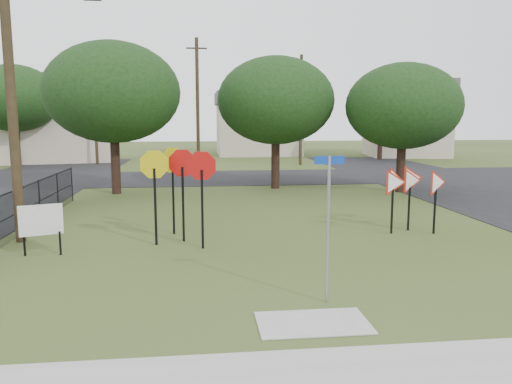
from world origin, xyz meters
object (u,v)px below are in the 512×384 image
stop_sign_cluster (178,174)px  yield_sign_cluster (408,183)px  street_name_sign (328,220)px  info_board (41,222)px

stop_sign_cluster → yield_sign_cluster: stop_sign_cluster is taller
street_name_sign → stop_sign_cluster: size_ratio=1.06×
info_board → yield_sign_cluster: bearing=9.5°
stop_sign_cluster → yield_sign_cluster: 7.45m
stop_sign_cluster → street_name_sign: bearing=-59.7°
yield_sign_cluster → info_board: yield_sign_cluster is taller
street_name_sign → info_board: (-6.70, 4.24, -0.76)m
stop_sign_cluster → yield_sign_cluster: bearing=5.8°
stop_sign_cluster → info_board: stop_sign_cluster is taller
info_board → stop_sign_cluster: bearing=16.9°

